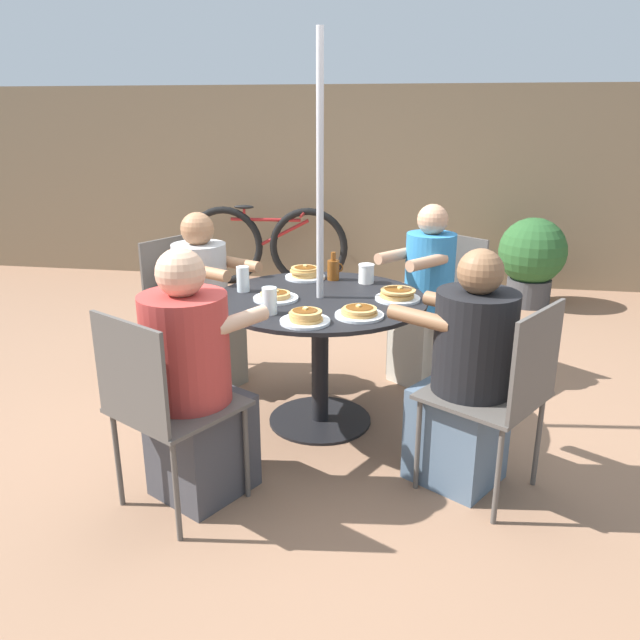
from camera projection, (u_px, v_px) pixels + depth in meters
name	position (u px, v px, depth m)	size (l,w,h in m)	color
ground_plane	(320.00, 420.00, 3.57)	(12.00, 12.00, 0.00)	#8C664C
back_fence	(372.00, 187.00, 6.26)	(10.00, 0.06, 1.94)	#7A664C
patio_table	(320.00, 326.00, 3.39)	(1.15, 1.15, 0.74)	black
umbrella_pole	(320.00, 243.00, 3.25)	(0.04, 0.04, 2.07)	#ADADB2
patio_chair_north	(185.00, 299.00, 4.01)	(0.63, 0.63, 0.92)	#514C47
diner_north	(205.00, 308.00, 3.91)	(0.59, 0.52, 1.11)	gray
patio_chair_east	(160.00, 400.00, 2.60)	(0.64, 0.64, 0.92)	#514C47
diner_east	(194.00, 389.00, 2.74)	(0.54, 0.59, 1.16)	#3D3D42
patio_chair_south	(503.00, 388.00, 2.72)	(0.65, 0.65, 0.92)	#514C47
diner_south	(466.00, 381.00, 2.84)	(0.60, 0.56, 1.13)	slate
patio_chair_west	(443.00, 296.00, 4.08)	(0.66, 0.66, 0.92)	#514C47
diner_west	(426.00, 302.00, 3.97)	(0.53, 0.55, 1.15)	beige
pancake_plate_a	(359.00, 313.00, 3.02)	(0.24, 0.24, 0.06)	white
pancake_plate_b	(276.00, 297.00, 3.29)	(0.24, 0.24, 0.05)	white
pancake_plate_c	(397.00, 295.00, 3.29)	(0.24, 0.24, 0.07)	white
pancake_plate_d	(305.00, 273.00, 3.72)	(0.24, 0.24, 0.08)	white
pancake_plate_e	(306.00, 318.00, 2.93)	(0.24, 0.24, 0.07)	white
syrup_bottle	(333.00, 269.00, 3.67)	(0.10, 0.07, 0.17)	brown
coffee_cup	(366.00, 274.00, 3.60)	(0.09, 0.09, 0.11)	white
drinking_glass_a	(270.00, 301.00, 3.05)	(0.07, 0.07, 0.13)	silver
drinking_glass_b	(243.00, 279.00, 3.43)	(0.07, 0.07, 0.14)	silver
bicycle	(266.00, 246.00, 6.29)	(1.65, 0.44, 0.81)	black
potted_shrub	(532.00, 257.00, 5.59)	(0.60, 0.60, 0.80)	#3D3D3F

